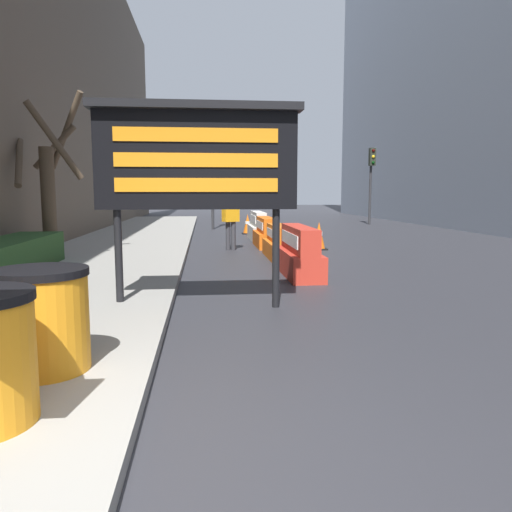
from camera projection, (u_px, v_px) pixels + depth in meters
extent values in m
plane|color=#2D2D33|center=(121.00, 492.00, 2.60)|extent=(120.00, 120.00, 0.00)
cylinder|color=#4C3D2D|center=(49.00, 203.00, 10.95)|extent=(0.31, 0.31, 2.41)
cylinder|color=#4C3D2D|center=(66.00, 131.00, 11.22)|extent=(1.01, 0.80, 1.72)
cylinder|color=#4C3D2D|center=(19.00, 162.00, 10.62)|extent=(0.43, 1.14, 1.14)
cylinder|color=#4C3D2D|center=(55.00, 141.00, 10.37)|extent=(1.00, 0.80, 1.61)
cylinder|color=#4C3D2D|center=(55.00, 147.00, 11.25)|extent=(1.03, 0.26, 1.02)
cylinder|color=orange|center=(43.00, 323.00, 4.00)|extent=(0.72, 0.72, 0.77)
cylinder|color=black|center=(40.00, 272.00, 3.95)|extent=(0.75, 0.75, 0.06)
cylinder|color=black|center=(119.00, 261.00, 6.52)|extent=(0.10, 0.10, 1.33)
cylinder|color=black|center=(276.00, 259.00, 6.73)|extent=(0.10, 0.10, 1.33)
cube|color=black|center=(197.00, 161.00, 6.46)|extent=(2.59, 0.24, 1.26)
cube|color=black|center=(196.00, 106.00, 6.30)|extent=(2.71, 0.34, 0.10)
cube|color=orange|center=(197.00, 135.00, 6.29)|extent=(2.08, 0.02, 0.18)
cube|color=orange|center=(197.00, 160.00, 6.33)|extent=(2.08, 0.02, 0.18)
cube|color=orange|center=(197.00, 185.00, 6.37)|extent=(2.08, 0.02, 0.18)
cube|color=red|center=(299.00, 263.00, 9.38)|extent=(0.59, 2.08, 0.46)
cube|color=red|center=(299.00, 239.00, 9.32)|extent=(0.36, 2.08, 0.46)
cube|color=white|center=(289.00, 239.00, 9.30)|extent=(0.02, 1.66, 0.23)
cube|color=orange|center=(279.00, 250.00, 11.89)|extent=(0.57, 2.01, 0.39)
cube|color=orange|center=(279.00, 234.00, 11.84)|extent=(0.34, 2.01, 0.39)
cube|color=white|center=(272.00, 234.00, 11.82)|extent=(0.02, 1.61, 0.19)
cube|color=orange|center=(266.00, 239.00, 14.35)|extent=(0.61, 1.91, 0.42)
cube|color=orange|center=(266.00, 225.00, 14.29)|extent=(0.36, 1.91, 0.42)
cube|color=white|center=(260.00, 225.00, 14.27)|extent=(0.02, 1.53, 0.21)
cube|color=silver|center=(258.00, 233.00, 16.52)|extent=(0.54, 2.14, 0.46)
cube|color=silver|center=(258.00, 219.00, 16.46)|extent=(0.32, 2.14, 0.46)
cube|color=white|center=(253.00, 219.00, 16.44)|extent=(0.02, 1.71, 0.23)
cube|color=black|center=(248.00, 233.00, 18.78)|extent=(0.42, 0.42, 0.04)
cone|color=orange|center=(248.00, 224.00, 18.73)|extent=(0.34, 0.34, 0.71)
cylinder|color=white|center=(248.00, 223.00, 18.72)|extent=(0.19, 0.19, 0.10)
cube|color=black|center=(319.00, 249.00, 13.63)|extent=(0.43, 0.43, 0.04)
cone|color=orange|center=(319.00, 235.00, 13.59)|extent=(0.34, 0.34, 0.72)
cylinder|color=white|center=(319.00, 234.00, 13.58)|extent=(0.20, 0.20, 0.10)
cube|color=black|center=(284.00, 246.00, 14.34)|extent=(0.39, 0.39, 0.04)
cone|color=orange|center=(284.00, 234.00, 14.29)|extent=(0.31, 0.31, 0.65)
cylinder|color=white|center=(284.00, 233.00, 14.29)|extent=(0.18, 0.18, 0.09)
cylinder|color=#2D2D30|center=(212.00, 178.00, 20.97)|extent=(0.12, 0.12, 4.31)
cube|color=#23281E|center=(212.00, 136.00, 20.59)|extent=(0.28, 0.28, 0.84)
sphere|color=red|center=(212.00, 128.00, 20.41)|extent=(0.15, 0.15, 0.15)
sphere|color=#392C06|center=(212.00, 135.00, 20.44)|extent=(0.15, 0.15, 0.15)
sphere|color=black|center=(212.00, 142.00, 20.48)|extent=(0.15, 0.15, 0.15)
cylinder|color=#2D2D30|center=(370.00, 187.00, 24.19)|extent=(0.12, 0.12, 3.67)
cube|color=#23281E|center=(372.00, 157.00, 23.85)|extent=(0.28, 0.28, 0.84)
sphere|color=#360605|center=(373.00, 151.00, 23.67)|extent=(0.15, 0.15, 0.15)
sphere|color=gold|center=(373.00, 157.00, 23.70)|extent=(0.15, 0.15, 0.15)
sphere|color=black|center=(373.00, 163.00, 23.74)|extent=(0.15, 0.15, 0.15)
cylinder|color=#333338|center=(228.00, 236.00, 13.51)|extent=(0.13, 0.13, 0.77)
cylinder|color=#333338|center=(233.00, 236.00, 13.53)|extent=(0.13, 0.13, 0.77)
cube|color=orange|center=(231.00, 210.00, 13.43)|extent=(0.48, 0.40, 0.61)
sphere|color=tan|center=(230.00, 195.00, 13.38)|extent=(0.21, 0.21, 0.21)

